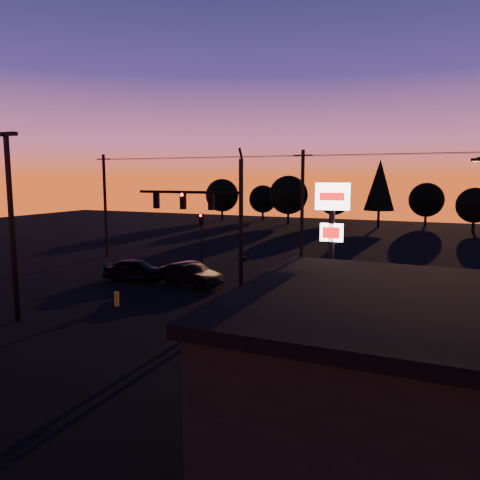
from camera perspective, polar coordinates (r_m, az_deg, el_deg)
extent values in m
plane|color=black|center=(23.39, -7.30, -9.92)|extent=(120.00, 120.00, 0.00)
cube|color=beige|center=(23.98, -5.02, -9.43)|extent=(0.35, 2.20, 0.01)
cube|color=beige|center=(25.16, -3.47, -8.58)|extent=(1.20, 1.20, 0.01)
cylinder|color=black|center=(25.35, 0.12, 0.78)|extent=(0.24, 0.24, 8.00)
cylinder|color=black|center=(25.19, 0.13, 10.31)|extent=(0.14, 0.52, 0.76)
cylinder|color=black|center=(26.65, -6.32, 5.82)|extent=(6.50, 0.16, 0.16)
cube|color=black|center=(25.98, -3.53, 4.70)|extent=(0.32, 0.22, 0.95)
sphere|color=black|center=(25.84, -3.67, 5.46)|extent=(0.18, 0.18, 0.18)
sphere|color=black|center=(25.86, -3.66, 4.79)|extent=(0.18, 0.18, 0.18)
sphere|color=black|center=(25.87, -3.65, 4.13)|extent=(0.18, 0.18, 0.18)
cube|color=black|center=(26.85, -6.96, 4.75)|extent=(0.32, 0.22, 0.95)
sphere|color=#FF0705|center=(26.72, -7.11, 5.49)|extent=(0.18, 0.18, 0.18)
sphere|color=black|center=(26.73, -7.10, 4.85)|extent=(0.18, 0.18, 0.18)
sphere|color=black|center=(26.75, -7.09, 4.20)|extent=(0.18, 0.18, 0.18)
cube|color=black|center=(27.81, -10.16, 4.79)|extent=(0.32, 0.22, 0.95)
sphere|color=black|center=(27.68, -10.33, 5.50)|extent=(0.18, 0.18, 0.18)
sphere|color=black|center=(27.70, -10.31, 4.88)|extent=(0.18, 0.18, 0.18)
sphere|color=black|center=(27.71, -10.30, 4.26)|extent=(0.18, 0.18, 0.18)
cube|color=black|center=(25.49, 0.49, -2.36)|extent=(0.22, 0.18, 0.28)
cylinder|color=black|center=(35.16, -4.69, -0.92)|extent=(0.14, 0.14, 3.60)
cube|color=black|center=(34.91, -4.73, 2.49)|extent=(0.30, 0.20, 0.90)
sphere|color=#FF0705|center=(34.78, -4.83, 3.00)|extent=(0.18, 0.18, 0.18)
sphere|color=black|center=(34.80, -4.82, 2.54)|extent=(0.18, 0.18, 0.18)
sphere|color=black|center=(34.83, -4.82, 2.08)|extent=(0.18, 0.18, 0.18)
cube|color=black|center=(25.07, -26.03, 1.07)|extent=(0.18, 0.18, 9.00)
cube|color=black|center=(25.29, -27.18, 11.39)|extent=(0.55, 0.30, 0.18)
cube|color=black|center=(24.75, -26.13, 11.55)|extent=(0.55, 0.30, 0.18)
cube|color=black|center=(21.41, 11.01, -2.81)|extent=(0.22, 0.22, 6.40)
cube|color=white|center=(21.08, 11.21, 5.23)|extent=(1.50, 0.25, 1.20)
cube|color=red|center=(20.94, 11.13, 5.22)|extent=(1.10, 0.02, 0.35)
cube|color=white|center=(21.21, 11.10, 0.91)|extent=(1.00, 0.22, 0.80)
cube|color=red|center=(21.08, 11.02, 0.87)|extent=(0.75, 0.02, 0.50)
cube|color=black|center=(24.60, 26.90, 8.73)|extent=(0.50, 0.22, 0.14)
plane|color=#FFB759|center=(24.60, 26.89, 8.55)|extent=(0.35, 0.35, 0.00)
cylinder|color=black|center=(43.13, -16.11, 4.01)|extent=(0.26, 0.26, 9.00)
cube|color=black|center=(43.08, -16.31, 9.45)|extent=(1.40, 0.10, 0.10)
cylinder|color=black|center=(34.51, 7.57, 3.39)|extent=(0.26, 0.26, 9.00)
cube|color=black|center=(34.45, 7.69, 10.21)|extent=(1.40, 0.10, 0.10)
cylinder|color=black|center=(37.43, -6.14, 9.95)|extent=(18.00, 0.02, 0.02)
cylinder|color=black|center=(37.95, -5.68, 10.00)|extent=(18.00, 0.02, 0.02)
cylinder|color=black|center=(38.48, -5.23, 9.90)|extent=(18.00, 0.02, 0.02)
cylinder|color=black|center=(32.50, 23.04, 9.74)|extent=(18.00, 0.02, 0.02)
cylinder|color=black|center=(33.10, 23.06, 9.77)|extent=(18.00, 0.02, 0.02)
cylinder|color=black|center=(33.70, 23.07, 9.64)|extent=(18.00, 0.02, 0.02)
cube|color=black|center=(16.77, 13.79, -12.23)|extent=(2.20, 0.05, 1.60)
cube|color=black|center=(16.58, 24.32, -12.95)|extent=(2.20, 0.05, 1.60)
cylinder|color=yellow|center=(26.73, -14.79, -6.97)|extent=(0.27, 0.27, 0.80)
cylinder|color=black|center=(77.04, -2.18, 3.05)|extent=(0.36, 0.36, 1.62)
sphere|color=black|center=(76.85, -2.20, 5.47)|extent=(5.36, 5.36, 5.36)
cylinder|color=black|center=(77.42, 2.79, 2.98)|extent=(0.36, 0.36, 1.38)
sphere|color=black|center=(77.24, 2.81, 5.01)|extent=(4.54, 4.54, 4.54)
cylinder|color=black|center=(70.72, 5.89, 2.65)|extent=(0.36, 0.36, 1.75)
sphere|color=black|center=(70.50, 5.93, 5.48)|extent=(5.77, 5.78, 5.78)
cylinder|color=black|center=(73.02, 11.35, 2.60)|extent=(0.36, 0.36, 1.50)
sphere|color=black|center=(72.82, 11.41, 4.95)|extent=(4.95, 4.95, 4.95)
cylinder|color=black|center=(68.85, 16.51, 2.50)|extent=(0.36, 0.36, 2.38)
cone|color=black|center=(68.61, 16.66, 6.45)|extent=(4.18, 4.18, 7.12)
cylinder|color=black|center=(73.37, 21.65, 2.23)|extent=(0.36, 0.36, 1.50)
sphere|color=black|center=(73.18, 21.77, 4.57)|extent=(4.95, 4.95, 4.95)
cylinder|color=black|center=(67.45, 26.54, 1.47)|extent=(0.36, 0.36, 1.38)
sphere|color=black|center=(67.24, 26.68, 3.80)|extent=(4.54, 4.54, 4.54)
imported|color=black|center=(32.90, -12.56, -3.55)|extent=(4.65, 2.71, 1.49)
imported|color=black|center=(30.77, -6.02, -4.17)|extent=(4.79, 2.71, 1.49)
imported|color=black|center=(28.82, 15.31, -5.37)|extent=(4.67, 1.94, 1.35)
imported|color=black|center=(18.85, 11.76, -12.24)|extent=(2.54, 5.01, 1.36)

